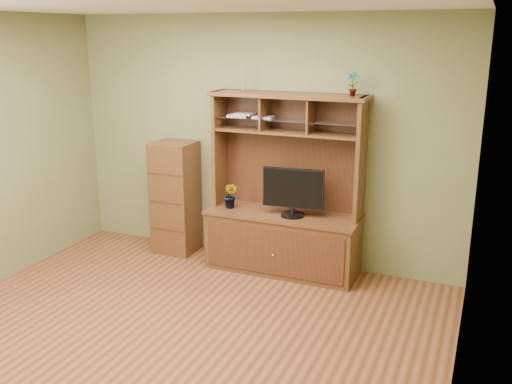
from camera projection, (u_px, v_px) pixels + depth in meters
The scene contains 8 objects.
room at pixel (165, 184), 4.48m from camera, with size 4.54×4.04×2.74m.
media_hutch at pixel (284, 224), 6.09m from camera, with size 1.66×0.61×1.90m.
monitor at pixel (293, 191), 5.87m from camera, with size 0.64×0.25×0.51m.
orchid_plant at pixel (231, 196), 6.16m from camera, with size 0.16×0.13×0.29m, color #2A561D.
top_plant at pixel (352, 84), 5.51m from camera, with size 0.13×0.08×0.24m, color #3D6824.
reed_diffuser at pixel (243, 81), 5.94m from camera, with size 0.06×0.06×0.28m.
magazines at pixel (248, 115), 6.02m from camera, with size 0.51×0.18×0.04m.
side_cabinet at pixel (175, 198), 6.60m from camera, with size 0.46×0.42×1.30m.
Camera 1 is at (2.33, -3.71, 2.50)m, focal length 40.00 mm.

